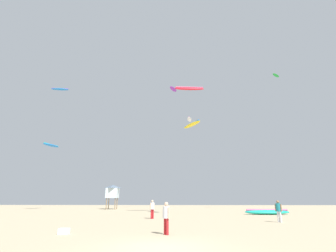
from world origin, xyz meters
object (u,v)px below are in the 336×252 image
Objects in this scene: cooler_box at (64,231)px; kite_aloft_4 at (189,89)px; person_midground at (152,208)px; person_left at (279,209)px; kite_aloft_2 at (189,119)px; kite_aloft_5 at (192,125)px; kite_aloft_0 at (276,75)px; person_foreground at (166,215)px; kite_aloft_6 at (173,89)px; kite_aloft_1 at (60,89)px; kite_aloft_3 at (51,145)px; kite_grounded_near at (267,212)px; lifeguard_tower at (113,191)px.

kite_aloft_4 reaches higher than cooler_box.
person_left is (10.80, -3.34, -0.00)m from person_midground.
kite_aloft_2 is 19.46m from kite_aloft_4.
cooler_box is at bearing -105.12° from kite_aloft_2.
person_left is 33.29m from kite_aloft_2.
kite_aloft_5 is (4.43, 4.64, 9.79)m from person_midground.
person_left is 0.89× the size of kite_aloft_0.
kite_aloft_2 is (3.83, 35.30, 17.01)m from person_foreground.
kite_aloft_2 reaches higher than person_foreground.
kite_aloft_6 is at bearing -114.21° from kite_aloft_2.
kite_aloft_5 reaches higher than person_left.
cooler_box is at bearing -59.94° from kite_aloft_1.
kite_aloft_1 reaches higher than person_midground.
kite_aloft_4 is 1.13× the size of kite_aloft_5.
kite_aloft_6 is at bearing 173.02° from kite_aloft_0.
kite_aloft_2 is 0.79× the size of kite_aloft_4.
kite_aloft_4 is at bearing -95.93° from person_left.
kite_aloft_0 reaches higher than kite_aloft_3.
person_foreground is at bearing -96.20° from kite_aloft_2.
kite_aloft_1 is 26.00m from kite_aloft_2.
kite_grounded_near is 24.20m from cooler_box.
kite_aloft_3 is 0.99× the size of kite_aloft_5.
kite_aloft_3 is (-25.06, -7.99, -7.18)m from kite_aloft_2.
kite_aloft_3 reaches higher than cooler_box.
person_foreground is 0.41× the size of lifeguard_tower.
kite_aloft_6 is at bearing 22.80° from kite_aloft_1.
kite_aloft_6 reaches higher than kite_aloft_5.
person_left is 30.37m from lifeguard_tower.
kite_aloft_5 is (-1.09, -20.15, -7.20)m from kite_aloft_2.
kite_grounded_near is 1.29× the size of kite_aloft_4.
person_foreground is 0.99× the size of person_left.
person_left is 0.42× the size of lifeguard_tower.
kite_aloft_3 is at bearing 119.70° from cooler_box.
kite_aloft_3 is at bearing -164.70° from lifeguard_tower.
kite_aloft_2 is at bearing 86.90° from kite_aloft_5.
kite_grounded_near is 2.73× the size of kite_aloft_0.
kite_aloft_6 reaches higher than kite_aloft_4.
lifeguard_tower is at bearing 131.31° from kite_aloft_5.
kite_aloft_1 reaches higher than kite_aloft_2.
kite_aloft_2 reaches higher than lifeguard_tower.
kite_aloft_1 is at bearing -157.20° from kite_aloft_6.
kite_aloft_4 reaches higher than person_midground.
kite_aloft_4 reaches higher than person_left.
person_foreground is 0.42× the size of kite_aloft_4.
person_midground reaches higher than person_foreground.
person_foreground is 39.37m from kite_aloft_2.
cooler_box is (-17.32, -16.90, -0.14)m from kite_grounded_near.
kite_aloft_0 is 0.78× the size of kite_aloft_6.
person_midground is 11.71m from kite_aloft_5.
kite_aloft_0 is at bearing 45.94° from cooler_box.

